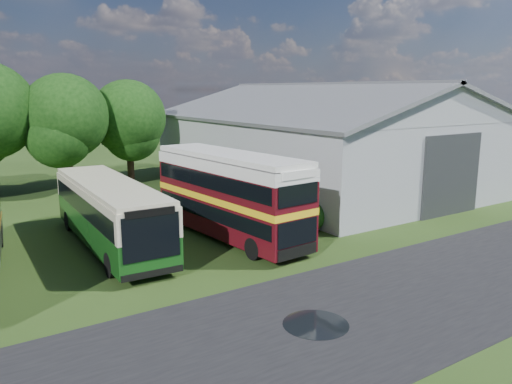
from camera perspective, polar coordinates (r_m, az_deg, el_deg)
ground at (r=20.14m, az=4.59°, el=-10.66°), size 120.00×120.00×0.00m
asphalt_road at (r=20.12m, az=16.90°, el=-11.18°), size 60.00×8.00×0.02m
puddle at (r=17.16m, az=6.84°, el=-14.85°), size 2.20×2.20×0.01m
storage_shed at (r=40.67m, az=7.63°, el=6.63°), size 18.80×24.80×8.15m
tree_right_a at (r=39.44m, az=-20.97°, el=8.04°), size 6.26×6.26×8.83m
tree_right_b at (r=41.58m, az=-14.40°, el=8.24°), size 5.98×5.98×8.45m
shrub_front at (r=27.89m, az=6.15°, el=-4.32°), size 1.70×1.70×1.70m
shrub_mid at (r=29.40m, az=3.67°, el=-3.44°), size 1.60×1.60×1.60m
shrub_back at (r=30.97m, az=1.45°, el=-2.64°), size 1.80×1.80×1.80m
bus_green_single at (r=25.45m, az=-16.35°, el=-2.26°), size 3.08×11.84×3.24m
bus_maroon_double at (r=25.82m, az=-3.02°, el=-0.45°), size 3.50×10.61×4.48m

